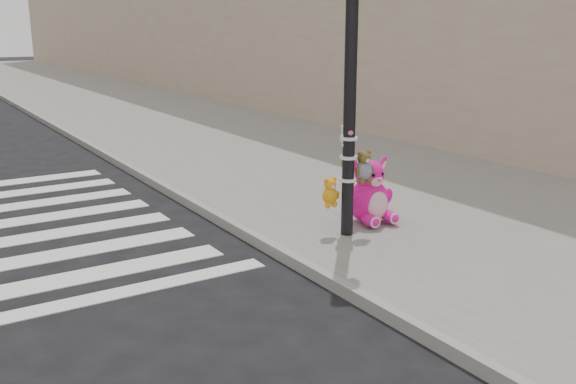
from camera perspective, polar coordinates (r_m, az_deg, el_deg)
ground at (r=6.01m, az=-4.54°, el=-13.79°), size 120.00×120.00×0.00m
sidewalk_near at (r=16.70m, az=-5.27°, el=4.96°), size 7.00×80.00×0.14m
curb_edge at (r=15.48m, az=-16.75°, el=3.64°), size 0.12×80.00×0.15m
signal_pole at (r=8.30m, az=5.54°, el=6.98°), size 0.71×0.48×4.00m
pink_bunny at (r=9.09m, az=7.30°, el=-0.32°), size 0.67×0.69×0.95m
red_teddy at (r=9.54m, az=6.91°, el=-1.31°), size 0.17×0.13×0.23m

